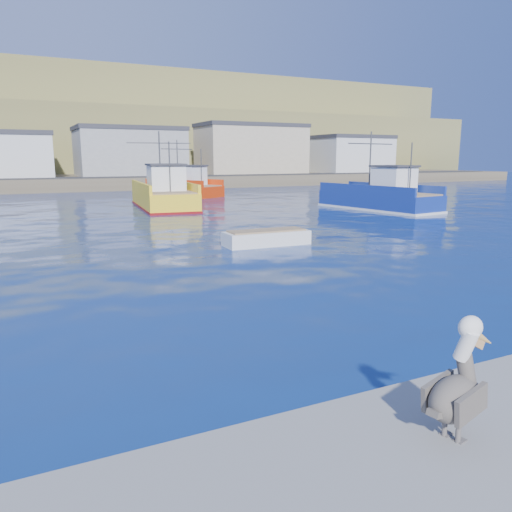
{
  "coord_description": "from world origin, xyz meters",
  "views": [
    {
      "loc": [
        -6.49,
        -8.97,
        4.24
      ],
      "look_at": [
        -0.03,
        4.17,
        1.35
      ],
      "focal_mm": 35.0,
      "sensor_mm": 36.0,
      "label": 1
    }
  ],
  "objects_px": {
    "trawler_yellow_b": "(164,196)",
    "trawler_blue": "(381,197)",
    "skiff_mid": "(267,239)",
    "pelican": "(458,388)",
    "skiff_far": "(338,193)",
    "boat_orange": "(186,187)"
  },
  "relations": [
    {
      "from": "trawler_yellow_b",
      "to": "trawler_blue",
      "type": "height_order",
      "value": "trawler_yellow_b"
    },
    {
      "from": "skiff_mid",
      "to": "pelican",
      "type": "height_order",
      "value": "pelican"
    },
    {
      "from": "trawler_yellow_b",
      "to": "trawler_blue",
      "type": "relative_size",
      "value": 1.07
    },
    {
      "from": "skiff_mid",
      "to": "pelican",
      "type": "distance_m",
      "value": 18.24
    },
    {
      "from": "trawler_blue",
      "to": "skiff_far",
      "type": "height_order",
      "value": "trawler_blue"
    },
    {
      "from": "skiff_mid",
      "to": "boat_orange",
      "type": "bearing_deg",
      "value": 78.53
    },
    {
      "from": "trawler_yellow_b",
      "to": "skiff_mid",
      "type": "xyz_separation_m",
      "value": [
        -0.64,
        -20.38,
        -0.77
      ]
    },
    {
      "from": "trawler_blue",
      "to": "skiff_far",
      "type": "distance_m",
      "value": 15.02
    },
    {
      "from": "trawler_yellow_b",
      "to": "boat_orange",
      "type": "xyz_separation_m",
      "value": [
        5.95,
        12.05,
        0.01
      ]
    },
    {
      "from": "pelican",
      "to": "skiff_far",
      "type": "bearing_deg",
      "value": 56.38
    },
    {
      "from": "trawler_blue",
      "to": "skiff_mid",
      "type": "xyz_separation_m",
      "value": [
        -16.43,
        -11.14,
        -0.72
      ]
    },
    {
      "from": "boat_orange",
      "to": "pelican",
      "type": "distance_m",
      "value": 51.2
    },
    {
      "from": "boat_orange",
      "to": "skiff_far",
      "type": "distance_m",
      "value": 17.17
    },
    {
      "from": "skiff_mid",
      "to": "pelican",
      "type": "xyz_separation_m",
      "value": [
        -6.02,
        -17.19,
        0.93
      ]
    },
    {
      "from": "skiff_mid",
      "to": "pelican",
      "type": "bearing_deg",
      "value": -109.31
    },
    {
      "from": "boat_orange",
      "to": "trawler_blue",
      "type": "bearing_deg",
      "value": -65.19
    },
    {
      "from": "trawler_yellow_b",
      "to": "skiff_mid",
      "type": "distance_m",
      "value": 20.41
    },
    {
      "from": "skiff_far",
      "to": "pelican",
      "type": "xyz_separation_m",
      "value": [
        -28.09,
        -42.24,
        0.92
      ]
    },
    {
      "from": "skiff_mid",
      "to": "skiff_far",
      "type": "xyz_separation_m",
      "value": [
        22.07,
        25.05,
        0.01
      ]
    },
    {
      "from": "trawler_blue",
      "to": "boat_orange",
      "type": "bearing_deg",
      "value": 114.81
    },
    {
      "from": "boat_orange",
      "to": "skiff_far",
      "type": "bearing_deg",
      "value": -25.51
    },
    {
      "from": "trawler_yellow_b",
      "to": "skiff_far",
      "type": "bearing_deg",
      "value": 12.28
    }
  ]
}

